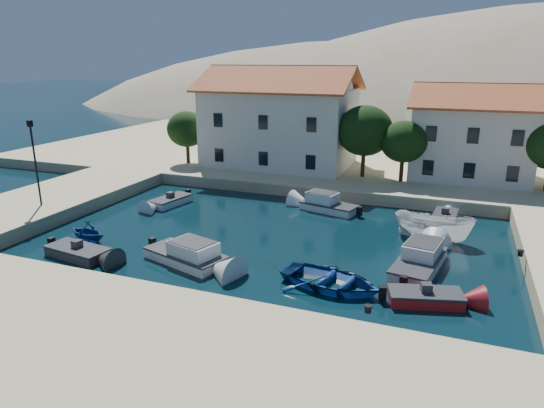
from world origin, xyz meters
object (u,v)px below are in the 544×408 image
at_px(building_mid, 473,130).
at_px(cabin_cruiser_south, 185,254).
at_px(cabin_cruiser_east, 419,261).
at_px(boat_east, 432,239).
at_px(lamppost, 34,155).
at_px(rowboat_south, 330,287).
at_px(building_left, 280,115).

height_order(building_mid, cabin_cruiser_south, building_mid).
distance_m(cabin_cruiser_south, cabin_cruiser_east, 13.36).
height_order(cabin_cruiser_east, boat_east, cabin_cruiser_east).
relative_size(cabin_cruiser_east, boat_east, 1.08).
bearing_deg(boat_east, lamppost, 110.53).
distance_m(building_mid, lamppost, 36.21).
bearing_deg(cabin_cruiser_south, cabin_cruiser_east, 33.51).
height_order(rowboat_south, cabin_cruiser_east, cabin_cruiser_east).
height_order(cabin_cruiser_south, cabin_cruiser_east, same).
distance_m(building_left, cabin_cruiser_south, 24.11).
height_order(rowboat_south, boat_east, boat_east).
height_order(building_mid, lamppost, building_mid).
bearing_deg(rowboat_south, lamppost, 92.82).
height_order(building_left, cabin_cruiser_east, building_left).
bearing_deg(rowboat_south, building_left, 37.43).
xyz_separation_m(rowboat_south, boat_east, (4.52, 9.17, 0.00)).
relative_size(lamppost, cabin_cruiser_east, 1.13).
distance_m(lamppost, boat_east, 28.43).
height_order(building_mid, boat_east, building_mid).
distance_m(cabin_cruiser_south, boat_east, 16.02).
bearing_deg(rowboat_south, building_mid, -3.53).
distance_m(lamppost, cabin_cruiser_east, 27.34).
relative_size(building_mid, rowboat_south, 1.95).
bearing_deg(cabin_cruiser_east, building_left, 47.87).
distance_m(cabin_cruiser_east, boat_east, 5.23).
relative_size(lamppost, rowboat_south, 1.16).
relative_size(building_left, rowboat_south, 2.74).
bearing_deg(rowboat_south, boat_east, -14.74).
bearing_deg(building_mid, building_left, -176.82).
bearing_deg(lamppost, building_mid, 35.45).
bearing_deg(cabin_cruiser_south, building_mid, 74.74).
distance_m(building_left, boat_east, 22.24).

